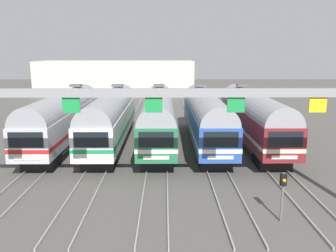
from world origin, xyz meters
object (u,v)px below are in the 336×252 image
Objects in this scene: catenary_gantry at (154,112)px; commuter_train_green at (158,116)px; commuter_train_blue at (206,116)px; yard_signal_mast at (283,188)px; commuter_train_stainless at (63,116)px; commuter_train_white at (111,116)px; commuter_train_maroon at (253,116)px.

commuter_train_green is at bearing 90.00° from catenary_gantry.
commuter_train_blue is 7.10× the size of yard_signal_mast.
commuter_train_stainless is at bearing 180.00° from commuter_train_blue.
yard_signal_mast is at bearing -45.80° from commuter_train_stainless.
yard_signal_mast is (14.81, -15.23, -0.90)m from commuter_train_stainless.
commuter_train_green is 7.10× the size of yard_signal_mast.
commuter_train_stainless is at bearing 134.20° from yard_signal_mast.
commuter_train_white reaches higher than yard_signal_mast.
commuter_train_blue is at bearing 97.91° from yard_signal_mast.
commuter_train_green is at bearing 0.00° from commuter_train_white.
catenary_gantry reaches higher than yard_signal_mast.
commuter_train_green reaches higher than yard_signal_mast.
commuter_train_maroon is 15.40m from yard_signal_mast.
commuter_train_stainless is 21.26m from yard_signal_mast.
catenary_gantry reaches higher than commuter_train_stainless.
catenary_gantry is at bearing 164.74° from yard_signal_mast.
commuter_train_white and commuter_train_maroon have the same top height.
catenary_gantry is (4.23, -13.50, 2.57)m from commuter_train_white.
commuter_train_maroon is at bearing 0.00° from commuter_train_blue.
commuter_train_stainless is 16.93m from commuter_train_maroon.
commuter_train_green is 16.53m from yard_signal_mast.
catenary_gantry is at bearing -57.92° from commuter_train_stainless.
commuter_train_green is 1.00× the size of commuter_train_maroon.
commuter_train_stainless is 0.81× the size of catenary_gantry.
commuter_train_green is at bearing 180.00° from commuter_train_maroon.
commuter_train_blue is at bearing 0.00° from commuter_train_green.
catenary_gantry reaches higher than commuter_train_white.
commuter_train_green is 8.46m from commuter_train_maroon.
commuter_train_white is 12.69m from commuter_train_maroon.
commuter_train_blue reaches higher than yard_signal_mast.
commuter_train_stainless is 7.10× the size of yard_signal_mast.
commuter_train_white is 7.10× the size of yard_signal_mast.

